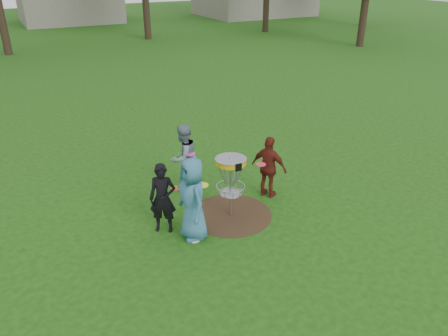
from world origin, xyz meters
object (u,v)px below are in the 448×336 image
player_blue (193,199)px  disc_golf_basket (231,173)px  player_black (163,198)px  player_grey (183,158)px  player_maroon (269,167)px

player_blue → disc_golf_basket: 1.11m
player_blue → disc_golf_basket: (1.03, 0.37, 0.17)m
player_black → player_grey: player_grey is taller
player_blue → disc_golf_basket: size_ratio=1.23×
player_black → player_blue: bearing=-16.3°
player_black → player_maroon: player_maroon is taller
player_black → player_maroon: size_ratio=1.00×
player_grey → player_maroon: bearing=118.1°
player_blue → player_grey: bearing=163.0°
player_maroon → player_black: bearing=65.2°
player_maroon → disc_golf_basket: (-1.18, -0.33, 0.28)m
player_maroon → player_grey: bearing=22.1°
player_blue → player_black: 0.67m
player_blue → player_grey: (0.63, 1.95, -0.04)m
player_blue → player_grey: 2.05m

